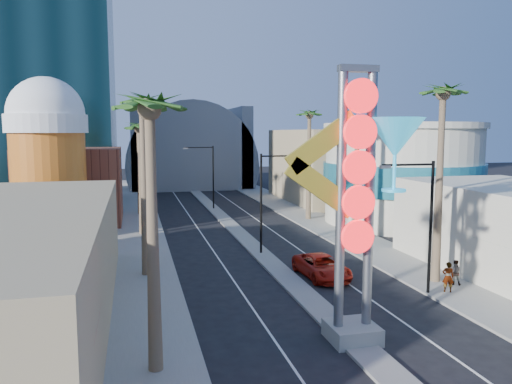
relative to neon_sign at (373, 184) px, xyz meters
name	(u,v)px	position (x,y,z in m)	size (l,w,h in m)	color
ground	(383,370)	(-0.82, -2.96, -7.31)	(240.00, 240.00, 0.00)	black
sidewalk_west	(137,225)	(-10.32, 32.04, -7.23)	(5.00, 100.00, 0.15)	gray
sidewalk_east	(309,218)	(8.68, 32.04, -7.23)	(5.00, 100.00, 0.15)	gray
median	(222,217)	(-0.82, 35.04, -7.23)	(1.60, 84.00, 0.15)	gray
storefront_west	(0,272)	(-16.82, 5.04, -4.31)	(10.00, 28.00, 6.00)	tan
hotel_tower	(27,9)	(-22.82, 49.04, 17.69)	(20.00, 20.00, 50.00)	black
brick_filler_west	(72,186)	(-16.82, 35.04, -3.31)	(10.00, 10.00, 8.00)	brown
filler_east	(322,166)	(15.18, 45.04, -2.31)	(10.00, 20.00, 10.00)	tan
beer_mug	(48,153)	(-17.82, 27.04, 0.54)	(7.00, 7.00, 14.50)	orange
turquoise_building	(402,174)	(17.18, 27.04, -2.06)	(16.60, 16.60, 10.60)	beige
canopy	(189,162)	(-0.82, 69.04, -3.00)	(22.00, 16.00, 22.00)	slate
neon_sign	(373,184)	(0.00, 0.00, 0.00)	(6.53, 2.60, 12.55)	gray
streetlight_0	(268,193)	(-0.27, 17.04, -2.43)	(3.79, 0.25, 8.00)	black
streetlight_1	(209,171)	(-1.36, 41.04, -2.43)	(3.79, 0.25, 8.00)	black
streetlight_2	(424,215)	(5.91, 5.04, -2.47)	(3.45, 0.25, 8.00)	black
palm_0	(150,124)	(-9.82, -0.96, 2.62)	(2.40, 2.40, 11.70)	brown
palm_1	(142,114)	(-9.82, 13.04, 3.52)	(2.40, 2.40, 12.70)	brown
palm_2	(140,134)	(-9.82, 27.04, 2.17)	(2.40, 2.40, 11.20)	brown
palm_3	(138,134)	(-9.82, 39.04, 2.17)	(2.40, 2.40, 11.20)	brown
palm_5	(443,106)	(8.18, 7.04, 3.96)	(2.40, 2.40, 13.20)	brown
palm_6	(357,129)	(8.18, 19.04, 2.62)	(2.40, 2.40, 11.70)	brown
palm_7	(309,121)	(8.18, 31.04, 3.52)	(2.40, 2.40, 12.70)	brown
red_pickup	(322,267)	(1.54, 9.93, -6.56)	(2.49, 5.40, 1.50)	#B61B0E
pedestrian_a	(448,277)	(7.58, 4.87, -6.24)	(0.67, 0.44, 1.83)	gray
pedestrian_b	(455,272)	(8.88, 6.02, -6.37)	(0.76, 0.59, 1.57)	gray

